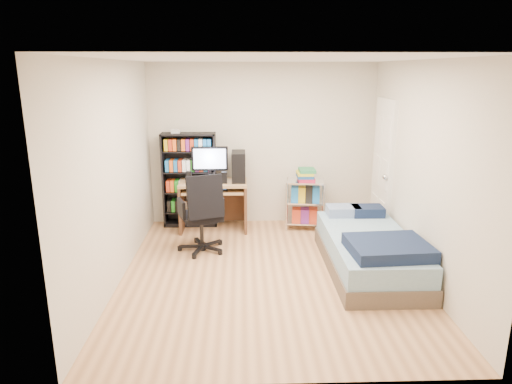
{
  "coord_description": "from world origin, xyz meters",
  "views": [
    {
      "loc": [
        -0.32,
        -5.06,
        2.39
      ],
      "look_at": [
        -0.14,
        0.4,
        0.92
      ],
      "focal_mm": 32.0,
      "sensor_mm": 36.0,
      "label": 1
    }
  ],
  "objects_px": {
    "computer_desk": "(220,185)",
    "office_chair": "(202,227)",
    "media_shelf": "(190,179)",
    "bed": "(369,251)"
  },
  "relations": [
    {
      "from": "computer_desk",
      "to": "bed",
      "type": "distance_m",
      "value": 2.5
    },
    {
      "from": "media_shelf",
      "to": "computer_desk",
      "type": "distance_m",
      "value": 0.51
    },
    {
      "from": "computer_desk",
      "to": "office_chair",
      "type": "distance_m",
      "value": 1.01
    },
    {
      "from": "office_chair",
      "to": "bed",
      "type": "xyz_separation_m",
      "value": [
        2.09,
        -0.66,
        -0.1
      ]
    },
    {
      "from": "media_shelf",
      "to": "office_chair",
      "type": "bearing_deg",
      "value": -75.93
    },
    {
      "from": "computer_desk",
      "to": "office_chair",
      "type": "relative_size",
      "value": 1.16
    },
    {
      "from": "media_shelf",
      "to": "office_chair",
      "type": "relative_size",
      "value": 1.39
    },
    {
      "from": "media_shelf",
      "to": "office_chair",
      "type": "height_order",
      "value": "media_shelf"
    },
    {
      "from": "computer_desk",
      "to": "bed",
      "type": "xyz_separation_m",
      "value": [
        1.88,
        -1.59,
        -0.43
      ]
    },
    {
      "from": "bed",
      "to": "media_shelf",
      "type": "bearing_deg",
      "value": 143.33
    }
  ]
}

